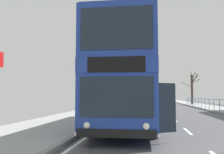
# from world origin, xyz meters

# --- Properties ---
(double_decker_bus_main) EXTENTS (3.25, 10.61, 4.47)m
(double_decker_bus_main) POSITION_xyz_m (-2.67, 8.65, 2.34)
(double_decker_bus_main) COLOR navy
(double_decker_bus_main) RESTS_ON ground
(pedestrian_railing_far_kerb) EXTENTS (0.05, 34.89, 1.09)m
(pedestrian_railing_far_kerb) POSITION_xyz_m (4.45, 18.47, 0.86)
(pedestrian_railing_far_kerb) COLOR #386BA8
(pedestrian_railing_far_kerb) RESTS_ON ground
(bare_tree_far_00) EXTENTS (2.83, 1.58, 5.10)m
(bare_tree_far_00) POSITION_xyz_m (5.38, 36.10, 2.69)
(bare_tree_far_00) COLOR #423328
(bare_tree_far_00) RESTS_ON ground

